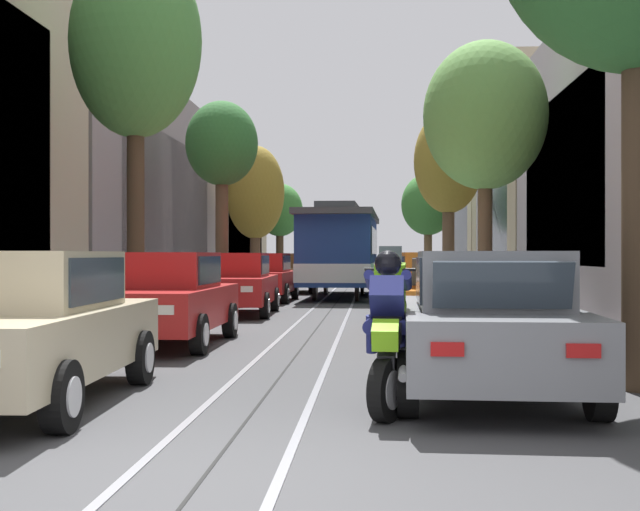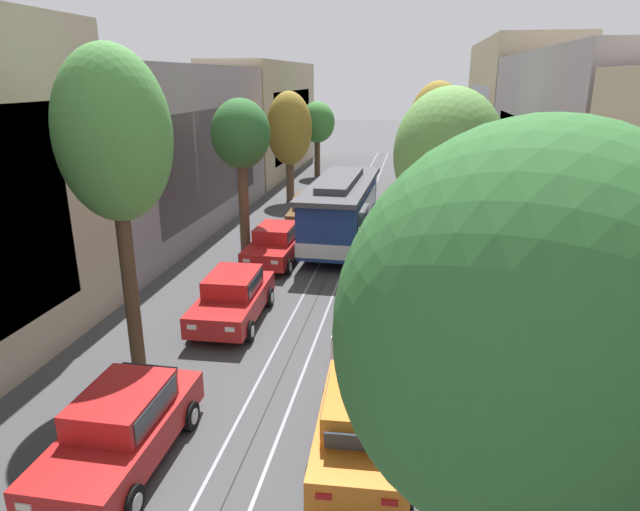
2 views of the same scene
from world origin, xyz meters
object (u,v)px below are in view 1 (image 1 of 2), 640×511
object	(u,v)px
street_tree_kerb_left_second	(136,45)
street_tree_kerb_left_fourth	(255,194)
parked_car_brown_fifth_left	(291,273)
parked_car_orange_second_right	(442,296)
cable_car_trolley	(340,251)
motorcycle_with_rider	(388,324)
street_tree_kerb_right_mid	(448,164)
parked_car_red_second_left	(165,298)
parked_car_red_mid_left	(236,283)
parked_car_silver_fifth_right	(401,274)
parked_car_beige_near_left	(24,327)
parked_car_grey_near_right	(488,323)
street_tree_kerb_left_mid	(222,147)
pedestrian_on_left_pavement	(494,272)
street_tree_kerb_left_far	(280,211)
parked_car_green_fourth_right	(412,279)
parked_car_red_fourth_left	(264,277)
parked_car_white_mid_right	(416,285)
street_tree_kerb_right_second	(485,117)
street_tree_kerb_right_fourth	(428,205)

from	to	relation	value
street_tree_kerb_left_second	street_tree_kerb_left_fourth	xyz separation A→B (m)	(-0.44, 21.16, -1.67)
parked_car_brown_fifth_left	parked_car_orange_second_right	bearing A→B (deg)	-75.98
cable_car_trolley	motorcycle_with_rider	world-z (taller)	cable_car_trolley
cable_car_trolley	street_tree_kerb_right_mid	bearing A→B (deg)	42.22
parked_car_red_second_left	parked_car_red_mid_left	size ratio (longest dim) A/B	0.99
parked_car_silver_fifth_right	street_tree_kerb_right_mid	xyz separation A→B (m)	(1.95, 2.32, 4.37)
parked_car_beige_near_left	parked_car_grey_near_right	size ratio (longest dim) A/B	1.00
street_tree_kerb_left_mid	pedestrian_on_left_pavement	world-z (taller)	street_tree_kerb_left_mid
street_tree_kerb_left_far	parked_car_red_second_left	bearing A→B (deg)	-86.71
street_tree_kerb_left_second	street_tree_kerb_right_mid	bearing A→B (deg)	62.30
parked_car_beige_near_left	parked_car_green_fourth_right	bearing A→B (deg)	74.25
parked_car_beige_near_left	parked_car_green_fourth_right	size ratio (longest dim) A/B	1.01
parked_car_orange_second_right	street_tree_kerb_left_fourth	xyz separation A→B (m)	(-6.83, 23.92, 3.64)
parked_car_red_fourth_left	pedestrian_on_left_pavement	distance (m)	8.42
parked_car_white_mid_right	street_tree_kerb_right_second	distance (m)	5.29
parked_car_brown_fifth_left	parked_car_green_fourth_right	xyz separation A→B (m)	(4.53, -7.80, 0.00)
parked_car_red_fourth_left	motorcycle_with_rider	bearing A→B (deg)	-78.63
street_tree_kerb_left_fourth	street_tree_kerb_left_second	bearing A→B (deg)	-88.80
street_tree_kerb_left_second	street_tree_kerb_left_mid	bearing A→B (deg)	89.61
parked_car_grey_near_right	street_tree_kerb_right_fourth	world-z (taller)	street_tree_kerb_right_fourth
street_tree_kerb_right_mid	parked_car_red_second_left	bearing A→B (deg)	-108.72
parked_car_beige_near_left	street_tree_kerb_right_second	world-z (taller)	street_tree_kerb_right_second
street_tree_kerb_left_mid	pedestrian_on_left_pavement	bearing A→B (deg)	13.82
parked_car_red_second_left	parked_car_orange_second_right	xyz separation A→B (m)	(4.76, 1.01, 0.00)
parked_car_orange_second_right	street_tree_kerb_right_fourth	xyz separation A→B (m)	(1.73, 29.69, 3.39)
street_tree_kerb_right_mid	street_tree_kerb_left_fourth	bearing A→B (deg)	147.03
street_tree_kerb_right_second	parked_car_red_second_left	bearing A→B (deg)	-127.61
street_tree_kerb_right_fourth	motorcycle_with_rider	world-z (taller)	street_tree_kerb_right_fourth
street_tree_kerb_left_far	motorcycle_with_rider	bearing A→B (deg)	-81.94
parked_car_beige_near_left	parked_car_white_mid_right	world-z (taller)	same
parked_car_brown_fifth_left	street_tree_kerb_right_fourth	world-z (taller)	street_tree_kerb_right_fourth
parked_car_red_mid_left	parked_car_white_mid_right	bearing A→B (deg)	-7.58
parked_car_red_mid_left	parked_car_brown_fifth_left	world-z (taller)	same
street_tree_kerb_right_second	pedestrian_on_left_pavement	bearing A→B (deg)	80.03
parked_car_grey_near_right	parked_car_green_fourth_right	distance (m)	16.19
parked_car_green_fourth_right	street_tree_kerb_left_second	bearing A→B (deg)	-129.50
street_tree_kerb_right_fourth	street_tree_kerb_left_second	bearing A→B (deg)	-106.78
parked_car_red_second_left	pedestrian_on_left_pavement	size ratio (longest dim) A/B	2.71
parked_car_red_fourth_left	street_tree_kerb_right_fourth	size ratio (longest dim) A/B	0.74
parked_car_brown_fifth_left	street_tree_kerb_left_fourth	distance (m)	7.09
street_tree_kerb_left_fourth	street_tree_kerb_left_far	size ratio (longest dim) A/B	1.17
parked_car_silver_fifth_right	parked_car_red_mid_left	bearing A→B (deg)	-114.52
street_tree_kerb_left_mid	street_tree_kerb_left_far	xyz separation A→B (m)	(-0.42, 20.81, -1.06)
parked_car_red_fourth_left	parked_car_silver_fifth_right	world-z (taller)	same
parked_car_white_mid_right	parked_car_red_fourth_left	bearing A→B (deg)	125.35
street_tree_kerb_right_second	pedestrian_on_left_pavement	distance (m)	8.66
parked_car_red_fourth_left	street_tree_kerb_right_second	size ratio (longest dim) A/B	0.60
parked_car_green_fourth_right	street_tree_kerb_left_far	world-z (taller)	street_tree_kerb_left_far
street_tree_kerb_left_mid	parked_car_red_mid_left	bearing A→B (deg)	-76.42
parked_car_red_fourth_left	street_tree_kerb_left_mid	size ratio (longest dim) A/B	0.65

